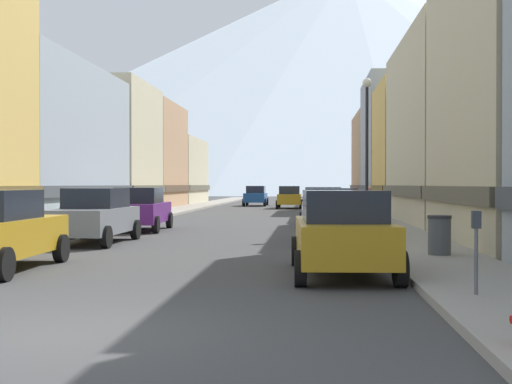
{
  "coord_description": "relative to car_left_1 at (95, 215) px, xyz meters",
  "views": [
    {
      "loc": [
        3.09,
        -8.16,
        1.9
      ],
      "look_at": [
        0.03,
        31.03,
        1.46
      ],
      "focal_mm": 47.02,
      "sensor_mm": 36.0,
      "label": 1
    }
  ],
  "objects": [
    {
      "name": "car_right_1",
      "position": [
        7.6,
        1.0,
        0.0
      ],
      "size": [
        2.1,
        4.42,
        1.78
      ],
      "color": "silver",
      "rests_on": "ground"
    },
    {
      "name": "pedestrian_2",
      "position": [
        10.05,
        13.88,
        0.03
      ],
      "size": [
        0.36,
        0.36,
        1.69
      ],
      "color": "maroon",
      "rests_on": "sidewalk_right"
    },
    {
      "name": "sidewalk_left",
      "position": [
        -2.45,
        22.0,
        -0.82
      ],
      "size": [
        2.5,
        100.0,
        0.15
      ],
      "primitive_type": "cube",
      "color": "gray",
      "rests_on": "ground"
    },
    {
      "name": "car_right_0",
      "position": [
        7.6,
        -7.11,
        0.0
      ],
      "size": [
        2.22,
        4.47,
        1.78
      ],
      "color": "#B28419",
      "rests_on": "ground"
    },
    {
      "name": "storefront_left_2",
      "position": [
        -8.23,
        11.25,
        2.89
      ],
      "size": [
        9.35,
        13.29,
        7.86
      ],
      "color": "#99A5B2",
      "rests_on": "ground"
    },
    {
      "name": "trash_bin_right",
      "position": [
        10.15,
        -4.2,
        -0.26
      ],
      "size": [
        0.59,
        0.59,
        0.98
      ],
      "color": "#4C5156",
      "rests_on": "sidewalk_right"
    },
    {
      "name": "streetlamp_right",
      "position": [
        9.15,
        4.99,
        3.09
      ],
      "size": [
        0.36,
        0.36,
        5.86
      ],
      "color": "black",
      "rests_on": "sidewalk_right"
    },
    {
      "name": "storefront_left_5",
      "position": [
        -7.73,
        43.46,
        2.16
      ],
      "size": [
        8.35,
        11.79,
        6.37
      ],
      "color": "beige",
      "rests_on": "ground"
    },
    {
      "name": "car_left_1",
      "position": [
        0.0,
        0.0,
        0.0
      ],
      "size": [
        2.1,
        4.42,
        1.78
      ],
      "color": "slate",
      "rests_on": "ground"
    },
    {
      "name": "car_right_2",
      "position": [
        7.6,
        10.21,
        0.0
      ],
      "size": [
        2.2,
        4.46,
        1.78
      ],
      "color": "silver",
      "rests_on": "ground"
    },
    {
      "name": "car_driving_0",
      "position": [
        5.4,
        32.46,
        0.0
      ],
      "size": [
        2.06,
        4.4,
        1.78
      ],
      "color": "#B28419",
      "rests_on": "ground"
    },
    {
      "name": "storefront_right_5",
      "position": [
        15.94,
        42.32,
        3.19
      ],
      "size": [
        9.58,
        11.41,
        8.48
      ],
      "color": "tan",
      "rests_on": "ground"
    },
    {
      "name": "storefront_left_4",
      "position": [
        -8.54,
        32.25,
        3.16
      ],
      "size": [
        9.98,
        10.04,
        8.42
      ],
      "color": "tan",
      "rests_on": "ground"
    },
    {
      "name": "ground_plane",
      "position": [
        3.8,
        -13.0,
        -0.9
      ],
      "size": [
        400.0,
        400.0,
        0.0
      ],
      "primitive_type": "plane",
      "color": "#3E3E3E"
    },
    {
      "name": "parking_meter_near",
      "position": [
        9.55,
        -10.31,
        0.11
      ],
      "size": [
        0.14,
        0.1,
        1.33
      ],
      "color": "#595960",
      "rests_on": "sidewalk_right"
    },
    {
      "name": "sidewalk_right",
      "position": [
        10.05,
        22.0,
        -0.82
      ],
      "size": [
        2.5,
        100.0,
        0.15
      ],
      "primitive_type": "cube",
      "color": "gray",
      "rests_on": "ground"
    },
    {
      "name": "storefront_right_2",
      "position": [
        15.26,
        11.05,
        3.34
      ],
      "size": [
        8.22,
        12.72,
        8.78
      ],
      "color": "beige",
      "rests_on": "ground"
    },
    {
      "name": "storefront_right_3",
      "position": [
        15.87,
        22.03,
        3.09
      ],
      "size": [
        9.45,
        8.12,
        8.28
      ],
      "color": "#D8B259",
      "rests_on": "ground"
    },
    {
      "name": "storefront_right_4",
      "position": [
        16.27,
        31.42,
        3.98
      ],
      "size": [
        10.23,
        9.77,
        10.09
      ],
      "color": "#99A5B2",
      "rests_on": "ground"
    },
    {
      "name": "storefront_left_3",
      "position": [
        -8.34,
        22.72,
        3.27
      ],
      "size": [
        9.57,
        8.75,
        8.64
      ],
      "color": "beige",
      "rests_on": "ground"
    },
    {
      "name": "mountain_backdrop",
      "position": [
        22.34,
        247.0,
        43.0
      ],
      "size": [
        325.9,
        325.9,
        87.79
      ],
      "primitive_type": "cone",
      "color": "silver",
      "rests_on": "ground"
    },
    {
      "name": "car_driving_1",
      "position": [
        2.2,
        38.53,
        0.0
      ],
      "size": [
        2.06,
        4.4,
        1.78
      ],
      "color": "#19478C",
      "rests_on": "ground"
    },
    {
      "name": "potted_plant_0",
      "position": [
        -3.2,
        5.89,
        -0.26
      ],
      "size": [
        0.51,
        0.51,
        0.89
      ],
      "color": "gray",
      "rests_on": "sidewalk_left"
    },
    {
      "name": "car_left_2",
      "position": [
        0.0,
        5.93,
        0.0
      ],
      "size": [
        2.25,
        4.48,
        1.78
      ],
      "color": "#591E72",
      "rests_on": "ground"
    }
  ]
}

